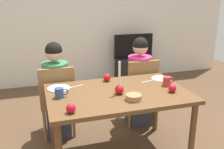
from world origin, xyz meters
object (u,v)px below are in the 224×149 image
object	(u,v)px
dining_table	(118,99)
apple_by_left_plate	(71,108)
candle_centerpiece	(119,88)
plate_right	(161,79)
plate_left	(59,88)
mug_right	(167,81)
chair_left	(57,97)
tv	(133,46)
apple_by_right_mug	(107,78)
mug_left	(60,93)
bowl_walnuts	(134,97)
person_left_child	(57,92)
tv_stand	(133,69)
person_right_child	(139,83)
chair_right	(140,88)
apple_near_candle	(172,88)

from	to	relation	value
dining_table	apple_by_left_plate	bearing A→B (deg)	-147.09
candle_centerpiece	plate_right	bearing A→B (deg)	25.16
plate_left	mug_right	size ratio (longest dim) A/B	1.76
chair_left	apple_by_left_plate	size ratio (longest dim) A/B	10.90
tv	apple_by_right_mug	world-z (taller)	tv
chair_left	plate_left	world-z (taller)	chair_left
mug_left	bowl_walnuts	bearing A→B (deg)	-21.45
mug_left	apple_by_right_mug	bearing A→B (deg)	30.23
person_left_child	apple_by_left_plate	world-z (taller)	person_left_child
dining_table	tv_stand	size ratio (longest dim) A/B	2.19
tv_stand	chair_left	bearing A→B (deg)	-134.11
bowl_walnuts	apple_by_left_plate	distance (m)	0.60
plate_left	person_left_child	bearing A→B (deg)	89.72
person_right_child	bowl_walnuts	xyz separation A→B (m)	(-0.43, -0.87, 0.21)
plate_right	mug_left	world-z (taller)	mug_left
chair_right	candle_centerpiece	distance (m)	0.90
plate_left	plate_right	distance (m)	1.15
dining_table	chair_left	distance (m)	0.84
person_right_child	chair_right	bearing A→B (deg)	-90.00
tv_stand	dining_table	bearing A→B (deg)	-115.26
apple_by_left_plate	bowl_walnuts	bearing A→B (deg)	9.65
tv_stand	apple_by_left_plate	size ratio (longest dim) A/B	7.75
candle_centerpiece	mug_left	world-z (taller)	candle_centerpiece
chair_left	apple_near_candle	xyz separation A→B (m)	(1.07, -0.78, 0.28)
chair_right	plate_left	bearing A→B (deg)	-161.74
person_left_child	tv	bearing A→B (deg)	45.35
person_right_child	plate_left	size ratio (longest dim) A/B	5.12
tv_stand	tv	distance (m)	0.47
candle_centerpiece	plate_left	bearing A→B (deg)	150.12
person_left_child	bowl_walnuts	distance (m)	1.10
apple_by_left_plate	apple_by_right_mug	bearing A→B (deg)	53.51
tv	mug_left	xyz separation A→B (m)	(-1.66, -2.28, 0.09)
apple_by_right_mug	dining_table	bearing A→B (deg)	-87.42
apple_by_right_mug	person_right_child	bearing A→B (deg)	29.60
person_right_child	mug_left	world-z (taller)	person_right_child
apple_by_left_plate	tv_stand	bearing A→B (deg)	58.70
person_left_child	bowl_walnuts	xyz separation A→B (m)	(0.63, -0.87, 0.21)
tv_stand	plate_left	bearing A→B (deg)	-128.79
mug_right	candle_centerpiece	bearing A→B (deg)	-171.85
tv_stand	chair_right	bearing A→B (deg)	-108.87
apple_near_candle	mug_right	bearing A→B (deg)	76.65
plate_right	chair_right	bearing A→B (deg)	102.92
plate_left	apple_by_right_mug	size ratio (longest dim) A/B	2.71
person_right_child	mug_right	world-z (taller)	person_right_child
chair_left	candle_centerpiece	distance (m)	0.92
candle_centerpiece	bowl_walnuts	world-z (taller)	candle_centerpiece
person_right_child	bowl_walnuts	distance (m)	1.00
tv_stand	mug_right	xyz separation A→B (m)	(-0.53, -2.28, 0.56)
bowl_walnuts	apple_by_left_plate	xyz separation A→B (m)	(-0.59, -0.10, 0.02)
candle_centerpiece	person_left_child	bearing A→B (deg)	128.13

